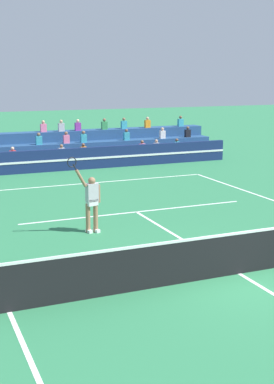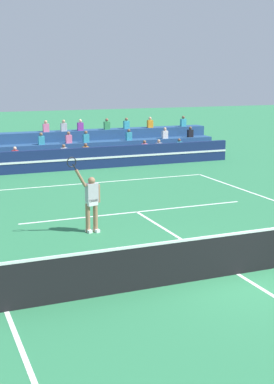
% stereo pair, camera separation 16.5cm
% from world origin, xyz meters
% --- Properties ---
extents(ground_plane, '(120.00, 120.00, 0.00)m').
position_xyz_m(ground_plane, '(0.00, 0.00, 0.00)').
color(ground_plane, '#2D7A4C').
extents(court_lines, '(11.10, 23.90, 0.01)m').
position_xyz_m(court_lines, '(0.00, 0.00, 0.00)').
color(court_lines, white).
rests_on(court_lines, ground).
extents(tennis_net, '(12.00, 0.10, 1.10)m').
position_xyz_m(tennis_net, '(0.00, 0.00, 0.54)').
color(tennis_net, black).
rests_on(tennis_net, ground).
extents(sponsor_banner_wall, '(18.00, 0.26, 1.10)m').
position_xyz_m(sponsor_banner_wall, '(0.00, 15.42, 0.55)').
color(sponsor_banner_wall, navy).
rests_on(sponsor_banner_wall, ground).
extents(bleacher_stand, '(18.38, 2.85, 2.28)m').
position_xyz_m(bleacher_stand, '(0.01, 17.95, 0.65)').
color(bleacher_stand, navy).
rests_on(bleacher_stand, ground).
extents(tennis_player, '(1.13, 0.34, 2.43)m').
position_xyz_m(tennis_player, '(-2.20, 4.70, 0.99)').
color(tennis_player, '#9E7051').
rests_on(tennis_player, ground).
extents(tennis_ball, '(0.07, 0.07, 0.07)m').
position_xyz_m(tennis_ball, '(-2.32, 2.61, 0.03)').
color(tennis_ball, '#C6DB33').
rests_on(tennis_ball, ground).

